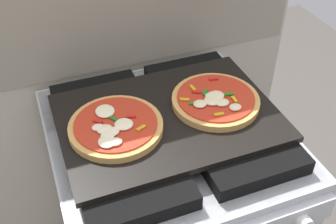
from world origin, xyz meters
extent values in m
cube|color=#B2A893|center=(0.00, 0.34, 0.78)|extent=(1.10, 0.03, 1.55)
cube|color=black|center=(0.00, 0.00, 0.85)|extent=(0.59, 0.59, 0.01)
cube|color=black|center=(-0.14, 0.00, 0.88)|extent=(0.24, 0.51, 0.04)
cube|color=black|center=(0.14, 0.00, 0.88)|extent=(0.24, 0.51, 0.04)
cylinder|color=silver|center=(0.20, -0.33, 0.80)|extent=(0.04, 0.02, 0.04)
cube|color=black|center=(0.00, 0.00, 0.91)|extent=(0.54, 0.38, 0.02)
cylinder|color=tan|center=(-0.14, -0.01, 0.93)|extent=(0.23, 0.23, 0.02)
cylinder|color=#B72D19|center=(-0.14, -0.01, 0.94)|extent=(0.20, 0.20, 0.00)
ellipsoid|color=beige|center=(-0.15, -0.04, 0.94)|extent=(0.04, 0.03, 0.01)
ellipsoid|color=beige|center=(-0.15, -0.07, 0.94)|extent=(0.03, 0.03, 0.01)
ellipsoid|color=beige|center=(-0.17, -0.07, 0.94)|extent=(0.04, 0.04, 0.01)
ellipsoid|color=beige|center=(-0.18, -0.01, 0.94)|extent=(0.03, 0.02, 0.01)
ellipsoid|color=beige|center=(-0.15, 0.04, 0.94)|extent=(0.05, 0.05, 0.01)
ellipsoid|color=beige|center=(-0.16, -0.05, 0.94)|extent=(0.03, 0.03, 0.01)
ellipsoid|color=beige|center=(-0.12, -0.02, 0.94)|extent=(0.04, 0.04, 0.01)
ellipsoid|color=beige|center=(-0.17, -0.02, 0.94)|extent=(0.04, 0.03, 0.01)
cube|color=gold|center=(-0.09, -0.05, 0.94)|extent=(0.03, 0.02, 0.00)
cube|color=red|center=(-0.10, 0.00, 0.94)|extent=(0.03, 0.01, 0.00)
cube|color=red|center=(-0.17, 0.01, 0.94)|extent=(0.02, 0.02, 0.00)
cube|color=#19721E|center=(-0.14, -0.03, 0.94)|extent=(0.02, 0.01, 0.00)
cube|color=red|center=(-0.17, -0.07, 0.94)|extent=(0.03, 0.01, 0.00)
cube|color=#19721E|center=(-0.14, 0.01, 0.94)|extent=(0.02, 0.02, 0.00)
cylinder|color=tan|center=(0.13, 0.00, 0.93)|extent=(0.23, 0.23, 0.02)
cylinder|color=#B72D19|center=(0.13, 0.00, 0.94)|extent=(0.20, 0.20, 0.00)
ellipsoid|color=beige|center=(0.13, -0.03, 0.94)|extent=(0.04, 0.03, 0.01)
ellipsoid|color=beige|center=(0.08, -0.02, 0.94)|extent=(0.03, 0.03, 0.01)
ellipsoid|color=beige|center=(0.13, 0.00, 0.94)|extent=(0.04, 0.04, 0.01)
ellipsoid|color=beige|center=(0.13, 0.00, 0.94)|extent=(0.03, 0.02, 0.01)
ellipsoid|color=beige|center=(0.15, -0.06, 0.94)|extent=(0.03, 0.03, 0.01)
ellipsoid|color=beige|center=(0.12, 0.00, 0.94)|extent=(0.05, 0.04, 0.01)
ellipsoid|color=beige|center=(0.11, -0.02, 0.94)|extent=(0.04, 0.04, 0.01)
cube|color=red|center=(0.09, 0.03, 0.94)|extent=(0.02, 0.02, 0.00)
cube|color=gold|center=(0.17, -0.03, 0.94)|extent=(0.01, 0.02, 0.00)
cube|color=gold|center=(0.09, 0.05, 0.94)|extent=(0.01, 0.02, 0.00)
cube|color=gold|center=(0.11, -0.07, 0.94)|extent=(0.02, 0.01, 0.00)
cube|color=#19721E|center=(0.16, -0.01, 0.94)|extent=(0.03, 0.01, 0.00)
cube|color=gold|center=(0.05, 0.01, 0.94)|extent=(0.02, 0.02, 0.00)
cube|color=gold|center=(0.13, -0.01, 0.94)|extent=(0.02, 0.02, 0.00)
cube|color=red|center=(0.16, 0.07, 0.94)|extent=(0.02, 0.01, 0.00)
cube|color=#19721E|center=(0.07, -0.01, 0.94)|extent=(0.03, 0.02, 0.00)
cube|color=#19721E|center=(0.12, 0.00, 0.94)|extent=(0.02, 0.03, 0.00)
cube|color=#19721E|center=(0.11, 0.02, 0.94)|extent=(0.02, 0.02, 0.00)
camera|label=1|loc=(-0.28, -0.73, 1.58)|focal=43.89mm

